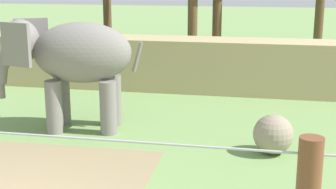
% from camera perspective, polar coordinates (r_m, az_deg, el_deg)
% --- Properties ---
extents(dirt_patch, '(5.02, 4.76, 0.01)m').
position_cam_1_polar(dirt_patch, '(11.18, -15.53, -9.77)').
color(dirt_patch, '#937F5B').
rests_on(dirt_patch, ground).
extents(embankment_wall, '(36.00, 1.80, 1.97)m').
position_cam_1_polar(embankment_wall, '(19.24, -2.51, 3.70)').
color(embankment_wall, tan).
rests_on(embankment_wall, ground).
extents(elephant, '(4.23, 1.99, 3.15)m').
position_cam_1_polar(elephant, '(14.11, -11.17, 4.23)').
color(elephant, gray).
rests_on(elephant, ground).
extents(enrichment_ball, '(1.00, 1.00, 1.00)m').
position_cam_1_polar(enrichment_ball, '(12.52, 12.09, -4.53)').
color(enrichment_ball, gray).
rests_on(enrichment_ball, ground).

